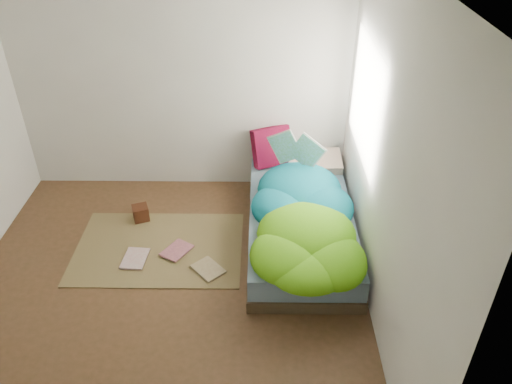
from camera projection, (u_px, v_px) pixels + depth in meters
ground at (165, 289)px, 4.38m from camera, size 3.50×3.50×0.00m
room_walls at (144, 121)px, 3.48m from camera, size 3.54×3.54×2.62m
bed at (300, 225)px, 4.87m from camera, size 1.00×2.00×0.34m
duvet at (303, 210)px, 4.50m from camera, size 0.96×1.84×0.34m
rug at (159, 248)px, 4.83m from camera, size 1.60×1.10×0.01m
pillow_floral at (315, 162)px, 5.40m from camera, size 0.57×0.36×0.13m
pillow_magenta at (272, 146)px, 5.40m from camera, size 0.43×0.29×0.42m
open_book at (296, 141)px, 4.91m from camera, size 0.49×0.30×0.30m
wooden_box at (141, 213)px, 5.17m from camera, size 0.20×0.20×0.15m
floor_book_a at (124, 258)px, 4.69m from camera, size 0.24×0.31×0.02m
floor_book_b at (169, 247)px, 4.82m from camera, size 0.33×0.35×0.03m
floor_book_c at (199, 274)px, 4.50m from camera, size 0.35×0.35×0.02m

